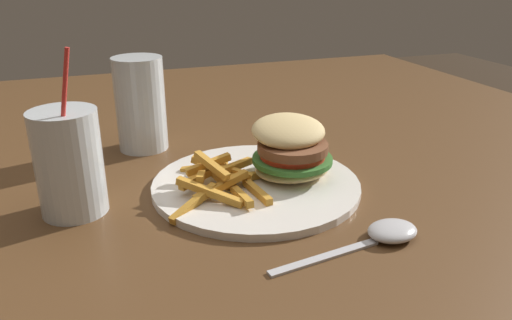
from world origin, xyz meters
The scene contains 5 objects.
dining_table centered at (0.00, 0.00, 0.64)m, with size 1.45×1.21×0.76m.
meal_plate_near centered at (0.03, -0.19, 0.78)m, with size 0.28×0.28×0.09m.
beer_glass centered at (-0.11, 0.01, 0.83)m, with size 0.08×0.08×0.15m.
juice_glass centered at (-0.21, -0.18, 0.81)m, with size 0.08×0.08×0.20m.
spoon centered at (0.10, -0.36, 0.76)m, with size 0.19×0.05×0.02m.
Camera 1 is at (-0.19, -0.76, 1.04)m, focal length 35.00 mm.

